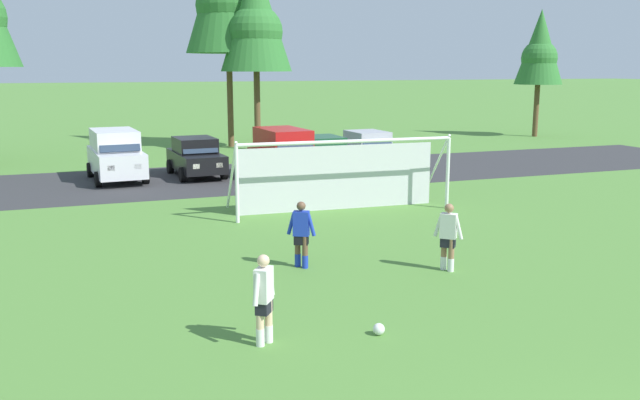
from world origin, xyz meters
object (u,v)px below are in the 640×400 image
at_px(soccer_goal, 340,173).
at_px(parked_car_slot_left, 196,157).
at_px(player_defender_far, 264,300).
at_px(parked_car_slot_center_left, 284,153).
at_px(soccer_ball, 379,329).
at_px(parked_car_slot_center_right, 368,149).
at_px(player_striker_near, 301,235).
at_px(player_midfield_center, 448,237).
at_px(parked_car_slot_center, 323,155).
at_px(parked_car_slot_far_left, 116,154).

distance_m(soccer_goal, parked_car_slot_left, 9.62).
height_order(player_defender_far, parked_car_slot_center_left, parked_car_slot_center_left).
xyz_separation_m(soccer_ball, parked_car_slot_center_left, (3.60, 17.59, 1.00)).
height_order(soccer_ball, parked_car_slot_center_right, parked_car_slot_center_right).
xyz_separation_m(player_striker_near, player_midfield_center, (3.22, -1.44, 0.00)).
height_order(soccer_ball, parked_car_slot_left, parked_car_slot_left).
xyz_separation_m(soccer_goal, parked_car_slot_center_right, (5.16, 9.17, -0.42)).
distance_m(soccer_ball, parked_car_slot_center_left, 17.99).
distance_m(parked_car_slot_center_left, parked_car_slot_center, 2.02).
height_order(soccer_ball, soccer_goal, soccer_goal).
bearing_deg(parked_car_slot_center_left, player_striker_near, -105.31).
height_order(player_defender_far, parked_car_slot_left, parked_car_slot_left).
distance_m(soccer_ball, player_striker_near, 4.58).
xyz_separation_m(soccer_goal, parked_car_slot_left, (-3.30, 9.03, -0.42)).
bearing_deg(parked_car_slot_center_left, player_defender_far, -108.19).
relative_size(soccer_ball, player_striker_near, 0.13).
bearing_deg(parked_car_slot_left, parked_car_slot_far_left, 178.37).
distance_m(soccer_goal, parked_car_slot_center, 7.95).
relative_size(parked_car_slot_far_left, parked_car_slot_center, 1.12).
bearing_deg(parked_car_slot_left, soccer_ball, -90.18).
relative_size(parked_car_slot_far_left, parked_car_slot_center_left, 1.00).
bearing_deg(soccer_ball, player_midfield_center, 43.58).
xyz_separation_m(parked_car_slot_center_left, parked_car_slot_center_right, (4.92, 1.99, -0.24)).
xyz_separation_m(soccer_goal, parked_car_slot_center, (2.20, 7.62, -0.42)).
bearing_deg(parked_car_slot_left, parked_car_slot_center_right, 0.99).
bearing_deg(parked_car_slot_center_left, parked_car_slot_far_left, 164.42).
bearing_deg(player_midfield_center, player_striker_near, 155.83).
distance_m(player_striker_near, player_midfield_center, 3.53).
relative_size(player_defender_far, parked_car_slot_far_left, 0.35).
distance_m(soccer_goal, parked_car_slot_center_left, 7.19).
distance_m(player_midfield_center, parked_car_slot_center_right, 17.33).
distance_m(soccer_ball, player_midfield_center, 4.53).
relative_size(player_striker_near, parked_car_slot_left, 0.38).
distance_m(player_striker_near, player_defender_far, 4.70).
bearing_deg(soccer_ball, parked_car_slot_center, 72.86).
bearing_deg(player_striker_near, parked_car_slot_center_right, 60.54).
bearing_deg(parked_car_slot_center, player_midfield_center, -98.83).
bearing_deg(parked_car_slot_far_left, soccer_goal, -53.67).
bearing_deg(parked_car_slot_center, player_striker_near, -112.30).
xyz_separation_m(player_striker_near, parked_car_slot_center_right, (8.50, 15.06, 0.05)).
bearing_deg(parked_car_slot_center_left, soccer_ball, -101.56).
distance_m(soccer_goal, parked_car_slot_center_right, 10.54).
height_order(parked_car_slot_far_left, parked_car_slot_center_right, parked_car_slot_far_left).
relative_size(player_defender_far, parked_car_slot_center_right, 0.38).
distance_m(soccer_goal, player_defender_far, 11.47).
bearing_deg(soccer_goal, parked_car_slot_center_left, 88.08).
bearing_deg(player_striker_near, parked_car_slot_far_left, 102.66).
relative_size(parked_car_slot_center_left, parked_car_slot_center_right, 1.10).
bearing_deg(soccer_goal, parked_car_slot_center_right, 60.62).
distance_m(player_defender_far, parked_car_slot_center_right, 21.99).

